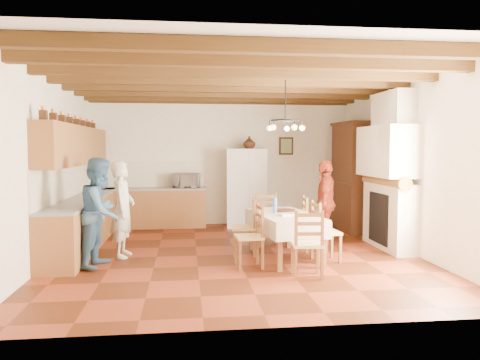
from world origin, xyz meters
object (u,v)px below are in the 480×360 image
(person_man, at_px, (123,209))
(person_woman_blue, at_px, (101,212))
(chair_end_near, at_px, (307,243))
(microwave, at_px, (187,180))
(chair_right_near, at_px, (326,231))
(hutch, at_px, (352,177))
(chair_end_far, at_px, (268,220))
(chair_left_far, at_px, (244,227))
(refrigerator, at_px, (247,188))
(chair_right_far, at_px, (315,224))
(chair_left_near, at_px, (249,236))
(person_woman_red, at_px, (326,202))
(dining_table, at_px, (285,219))

(person_man, height_order, person_woman_blue, person_woman_blue)
(chair_end_near, xyz_separation_m, person_woman_blue, (-2.97, 0.96, 0.35))
(microwave, bearing_deg, chair_right_near, -49.93)
(hutch, xyz_separation_m, person_man, (-4.63, -1.95, -0.38))
(chair_end_far, relative_size, person_man, 0.60)
(chair_left_far, bearing_deg, chair_end_far, 147.71)
(chair_left_far, relative_size, chair_right_near, 1.00)
(chair_end_far, bearing_deg, refrigerator, 92.66)
(microwave, bearing_deg, chair_end_far, -48.81)
(chair_left_far, relative_size, person_man, 0.60)
(chair_left_far, distance_m, chair_right_far, 1.28)
(chair_left_near, relative_size, chair_right_near, 1.00)
(chair_end_near, relative_size, microwave, 1.62)
(chair_right_near, relative_size, chair_end_far, 1.00)
(refrigerator, relative_size, person_woman_blue, 1.07)
(chair_left_far, distance_m, chair_right_near, 1.38)
(hutch, distance_m, chair_end_near, 4.03)
(refrigerator, bearing_deg, microwave, -179.25)
(person_woman_red, bearing_deg, chair_end_near, -2.07)
(person_man, bearing_deg, chair_right_near, -97.64)
(hutch, distance_m, person_woman_blue, 5.51)
(refrigerator, distance_m, microwave, 1.39)
(chair_right_near, xyz_separation_m, chair_end_near, (-0.54, -0.88, 0.00))
(dining_table, height_order, chair_left_near, chair_left_near)
(hutch, height_order, chair_end_far, hutch)
(chair_left_far, relative_size, microwave, 1.62)
(chair_end_near, bearing_deg, chair_left_far, -58.89)
(chair_right_near, bearing_deg, chair_left_near, 96.74)
(refrigerator, bearing_deg, chair_right_near, -69.01)
(dining_table, height_order, person_woman_blue, person_woman_blue)
(hutch, bearing_deg, person_woman_red, -128.67)
(refrigerator, bearing_deg, hutch, -12.24)
(hutch, relative_size, chair_right_far, 2.47)
(person_woman_blue, height_order, microwave, person_woman_blue)
(chair_end_near, bearing_deg, hutch, -113.64)
(hutch, height_order, person_woman_blue, hutch)
(hutch, bearing_deg, chair_left_far, -144.46)
(chair_left_far, distance_m, person_woman_blue, 2.35)
(person_woman_red, bearing_deg, hutch, 164.84)
(dining_table, xyz_separation_m, microwave, (-1.58, 3.30, 0.41))
(microwave, bearing_deg, hutch, -6.47)
(refrigerator, xyz_separation_m, dining_table, (0.21, -3.15, -0.24))
(chair_right_far, xyz_separation_m, chair_end_near, (-0.56, -1.61, 0.00))
(chair_right_near, xyz_separation_m, person_woman_blue, (-3.52, 0.08, 0.35))
(refrigerator, bearing_deg, chair_left_near, -89.86)
(person_man, bearing_deg, chair_end_near, -115.63)
(refrigerator, relative_size, chair_right_near, 1.86)
(refrigerator, distance_m, person_woman_blue, 4.25)
(refrigerator, distance_m, chair_end_near, 4.29)
(chair_end_near, bearing_deg, chair_end_far, -80.15)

